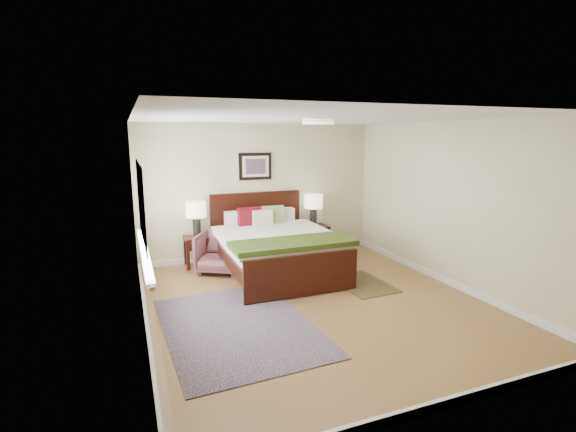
% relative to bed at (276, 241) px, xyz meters
% --- Properties ---
extents(floor, '(5.00, 5.00, 0.00)m').
position_rel_bed_xyz_m(floor, '(0.09, -1.38, -0.56)').
color(floor, olive).
rests_on(floor, ground).
extents(back_wall, '(4.50, 0.04, 2.50)m').
position_rel_bed_xyz_m(back_wall, '(0.09, 1.12, 0.69)').
color(back_wall, beige).
rests_on(back_wall, ground).
extents(front_wall, '(4.50, 0.04, 2.50)m').
position_rel_bed_xyz_m(front_wall, '(0.09, -3.88, 0.69)').
color(front_wall, beige).
rests_on(front_wall, ground).
extents(left_wall, '(0.04, 5.00, 2.50)m').
position_rel_bed_xyz_m(left_wall, '(-2.16, -1.38, 0.69)').
color(left_wall, beige).
rests_on(left_wall, ground).
extents(right_wall, '(0.04, 5.00, 2.50)m').
position_rel_bed_xyz_m(right_wall, '(2.34, -1.38, 0.69)').
color(right_wall, beige).
rests_on(right_wall, ground).
extents(ceiling, '(4.50, 5.00, 0.02)m').
position_rel_bed_xyz_m(ceiling, '(0.09, -1.38, 1.94)').
color(ceiling, white).
rests_on(ceiling, back_wall).
extents(window, '(0.11, 2.72, 1.32)m').
position_rel_bed_xyz_m(window, '(-2.10, -0.68, 0.81)').
color(window, silver).
rests_on(window, left_wall).
extents(door, '(0.06, 1.00, 2.18)m').
position_rel_bed_xyz_m(door, '(-2.14, -3.13, 0.51)').
color(door, silver).
rests_on(door, ground).
extents(ceil_fixture, '(0.44, 0.44, 0.08)m').
position_rel_bed_xyz_m(ceil_fixture, '(0.09, -1.38, 1.90)').
color(ceil_fixture, white).
rests_on(ceil_fixture, ceiling).
extents(bed, '(1.86, 2.27, 1.22)m').
position_rel_bed_xyz_m(bed, '(0.00, 0.00, 0.00)').
color(bed, black).
rests_on(bed, ground).
extents(wall_art, '(0.62, 0.05, 0.50)m').
position_rel_bed_xyz_m(wall_art, '(0.00, 1.09, 1.16)').
color(wall_art, black).
rests_on(wall_art, back_wall).
extents(nightstand_left, '(0.45, 0.40, 0.53)m').
position_rel_bed_xyz_m(nightstand_left, '(-1.15, 0.87, -0.15)').
color(nightstand_left, black).
rests_on(nightstand_left, ground).
extents(nightstand_right, '(0.55, 0.42, 0.55)m').
position_rel_bed_xyz_m(nightstand_right, '(1.10, 0.87, -0.22)').
color(nightstand_right, black).
rests_on(nightstand_right, ground).
extents(lamp_left, '(0.36, 0.36, 0.61)m').
position_rel_bed_xyz_m(lamp_left, '(-1.15, 0.89, 0.40)').
color(lamp_left, black).
rests_on(lamp_left, nightstand_left).
extents(lamp_right, '(0.36, 0.36, 0.61)m').
position_rel_bed_xyz_m(lamp_right, '(1.10, 0.89, 0.42)').
color(lamp_right, black).
rests_on(lamp_right, nightstand_right).
extents(armchair, '(1.01, 1.01, 0.68)m').
position_rel_bed_xyz_m(armchair, '(-0.84, 0.42, -0.22)').
color(armchair, brown).
rests_on(armchair, ground).
extents(rug_persian, '(1.81, 2.49, 0.01)m').
position_rel_bed_xyz_m(rug_persian, '(-1.10, -1.70, -0.56)').
color(rug_persian, '#0E1146').
rests_on(rug_persian, ground).
extents(rug_navy, '(0.77, 1.12, 0.01)m').
position_rel_bed_xyz_m(rug_navy, '(1.08, -0.98, -0.56)').
color(rug_navy, black).
rests_on(rug_navy, ground).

